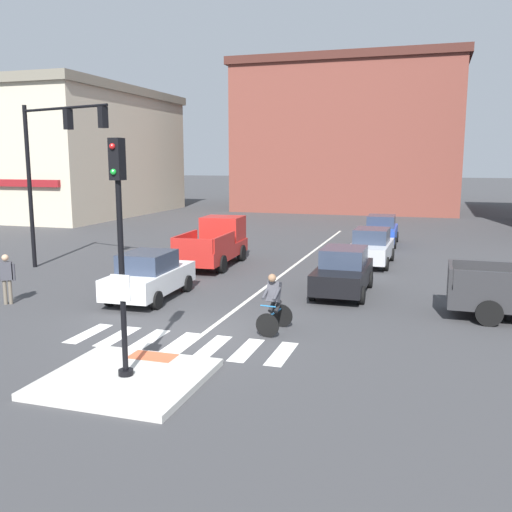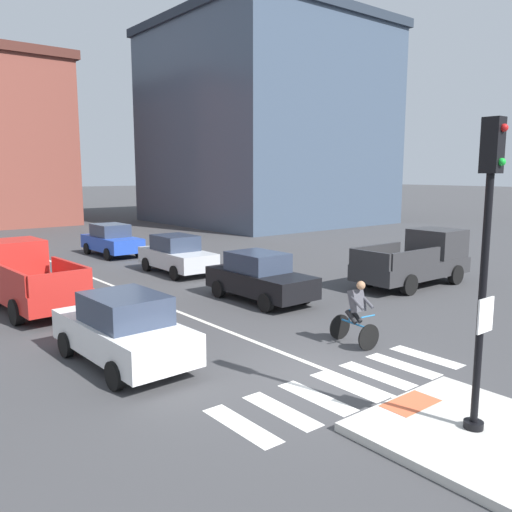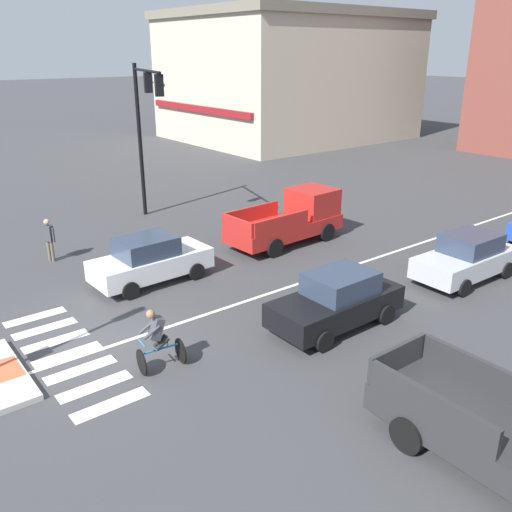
{
  "view_description": "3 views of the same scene",
  "coord_description": "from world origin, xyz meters",
  "px_view_note": "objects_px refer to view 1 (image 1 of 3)",
  "views": [
    {
      "loc": [
        6.1,
        -13.54,
        4.7
      ],
      "look_at": [
        0.98,
        2.79,
        1.78
      ],
      "focal_mm": 39.48,
      "sensor_mm": 36.0,
      "label": 1
    },
    {
      "loc": [
        -7.92,
        -7.57,
        4.32
      ],
      "look_at": [
        1.43,
        4.06,
        1.96
      ],
      "focal_mm": 37.25,
      "sensor_mm": 36.0,
      "label": 2
    },
    {
      "loc": [
        12.93,
        -4.46,
        7.54
      ],
      "look_at": [
        1.0,
        4.81,
        1.81
      ],
      "focal_mm": 38.12,
      "sensor_mm": 36.0,
      "label": 3
    }
  ],
  "objects_px": {
    "car_silver_eastbound_far": "(371,247)",
    "car_white_westbound_near": "(150,276)",
    "car_blue_eastbound_distant": "(381,230)",
    "cyclist": "(274,302)",
    "car_black_eastbound_mid": "(343,271)",
    "pedestrian_at_curb_left": "(6,275)",
    "pickup_truck_red_westbound_far": "(215,243)",
    "signal_pole": "(120,237)",
    "traffic_light_mast": "(50,157)"
  },
  "relations": [
    {
      "from": "car_silver_eastbound_far",
      "to": "car_blue_eastbound_distant",
      "type": "bearing_deg",
      "value": 91.18
    },
    {
      "from": "traffic_light_mast",
      "to": "car_silver_eastbound_far",
      "type": "xyz_separation_m",
      "value": [
        12.74,
        5.53,
        -4.04
      ]
    },
    {
      "from": "car_blue_eastbound_distant",
      "to": "pickup_truck_red_westbound_far",
      "type": "distance_m",
      "value": 10.77
    },
    {
      "from": "pickup_truck_red_westbound_far",
      "to": "pedestrian_at_curb_left",
      "type": "height_order",
      "value": "pickup_truck_red_westbound_far"
    },
    {
      "from": "signal_pole",
      "to": "pedestrian_at_curb_left",
      "type": "distance_m",
      "value": 8.8
    },
    {
      "from": "car_blue_eastbound_distant",
      "to": "cyclist",
      "type": "relative_size",
      "value": 2.46
    },
    {
      "from": "pickup_truck_red_westbound_far",
      "to": "car_blue_eastbound_distant",
      "type": "bearing_deg",
      "value": 51.92
    },
    {
      "from": "car_silver_eastbound_far",
      "to": "cyclist",
      "type": "bearing_deg",
      "value": -97.34
    },
    {
      "from": "car_white_westbound_near",
      "to": "traffic_light_mast",
      "type": "bearing_deg",
      "value": 152.18
    },
    {
      "from": "car_silver_eastbound_far",
      "to": "car_white_westbound_near",
      "type": "distance_m",
      "value": 10.97
    },
    {
      "from": "signal_pole",
      "to": "traffic_light_mast",
      "type": "height_order",
      "value": "traffic_light_mast"
    },
    {
      "from": "pedestrian_at_curb_left",
      "to": "car_silver_eastbound_far",
      "type": "bearing_deg",
      "value": 45.58
    },
    {
      "from": "car_blue_eastbound_distant",
      "to": "pedestrian_at_curb_left",
      "type": "relative_size",
      "value": 2.47
    },
    {
      "from": "signal_pole",
      "to": "traffic_light_mast",
      "type": "xyz_separation_m",
      "value": [
        -9.2,
        10.04,
        1.7
      ]
    },
    {
      "from": "cyclist",
      "to": "signal_pole",
      "type": "bearing_deg",
      "value": -115.79
    },
    {
      "from": "pickup_truck_red_westbound_far",
      "to": "cyclist",
      "type": "height_order",
      "value": "pickup_truck_red_westbound_far"
    },
    {
      "from": "car_blue_eastbound_distant",
      "to": "car_black_eastbound_mid",
      "type": "bearing_deg",
      "value": -90.97
    },
    {
      "from": "car_white_westbound_near",
      "to": "car_blue_eastbound_distant",
      "type": "bearing_deg",
      "value": 67.16
    },
    {
      "from": "car_black_eastbound_mid",
      "to": "traffic_light_mast",
      "type": "bearing_deg",
      "value": 177.51
    },
    {
      "from": "pickup_truck_red_westbound_far",
      "to": "pedestrian_at_curb_left",
      "type": "xyz_separation_m",
      "value": [
        -3.89,
        -8.82,
        0.0
      ]
    },
    {
      "from": "car_silver_eastbound_far",
      "to": "pickup_truck_red_westbound_far",
      "type": "distance_m",
      "value": 7.09
    },
    {
      "from": "traffic_light_mast",
      "to": "car_white_westbound_near",
      "type": "distance_m",
      "value": 8.09
    },
    {
      "from": "signal_pole",
      "to": "car_silver_eastbound_far",
      "type": "relative_size",
      "value": 1.21
    },
    {
      "from": "signal_pole",
      "to": "car_blue_eastbound_distant",
      "type": "relative_size",
      "value": 1.21
    },
    {
      "from": "car_blue_eastbound_distant",
      "to": "pedestrian_at_curb_left",
      "type": "bearing_deg",
      "value": -121.34
    },
    {
      "from": "car_blue_eastbound_distant",
      "to": "cyclist",
      "type": "distance_m",
      "value": 17.72
    },
    {
      "from": "pickup_truck_red_westbound_far",
      "to": "cyclist",
      "type": "xyz_separation_m",
      "value": [
        5.33,
        -9.19,
        -0.11
      ]
    },
    {
      "from": "car_silver_eastbound_far",
      "to": "car_blue_eastbound_distant",
      "type": "height_order",
      "value": "same"
    },
    {
      "from": "traffic_light_mast",
      "to": "car_black_eastbound_mid",
      "type": "height_order",
      "value": "traffic_light_mast"
    },
    {
      "from": "car_blue_eastbound_distant",
      "to": "pickup_truck_red_westbound_far",
      "type": "height_order",
      "value": "pickup_truck_red_westbound_far"
    },
    {
      "from": "car_white_westbound_near",
      "to": "pedestrian_at_curb_left",
      "type": "height_order",
      "value": "pedestrian_at_curb_left"
    },
    {
      "from": "car_white_westbound_near",
      "to": "car_blue_eastbound_distant",
      "type": "xyz_separation_m",
      "value": [
        6.41,
        15.22,
        0.0
      ]
    },
    {
      "from": "car_black_eastbound_mid",
      "to": "car_white_westbound_near",
      "type": "relative_size",
      "value": 0.99
    },
    {
      "from": "car_black_eastbound_mid",
      "to": "pedestrian_at_curb_left",
      "type": "bearing_deg",
      "value": -155.01
    },
    {
      "from": "signal_pole",
      "to": "car_white_westbound_near",
      "type": "relative_size",
      "value": 1.2
    },
    {
      "from": "traffic_light_mast",
      "to": "car_white_westbound_near",
      "type": "height_order",
      "value": "traffic_light_mast"
    },
    {
      "from": "traffic_light_mast",
      "to": "cyclist",
      "type": "distance_m",
      "value": 13.27
    },
    {
      "from": "signal_pole",
      "to": "pedestrian_at_curb_left",
      "type": "xyz_separation_m",
      "value": [
        -7.13,
        4.69,
        -2.17
      ]
    },
    {
      "from": "signal_pole",
      "to": "pickup_truck_red_westbound_far",
      "type": "xyz_separation_m",
      "value": [
        -3.24,
        13.51,
        -2.17
      ]
    },
    {
      "from": "car_silver_eastbound_far",
      "to": "pickup_truck_red_westbound_far",
      "type": "xyz_separation_m",
      "value": [
        -6.78,
        -2.06,
        0.17
      ]
    },
    {
      "from": "car_silver_eastbound_far",
      "to": "car_blue_eastbound_distant",
      "type": "xyz_separation_m",
      "value": [
        -0.13,
        6.42,
        0.0
      ]
    },
    {
      "from": "signal_pole",
      "to": "pedestrian_at_curb_left",
      "type": "bearing_deg",
      "value": 146.65
    },
    {
      "from": "car_silver_eastbound_far",
      "to": "car_white_westbound_near",
      "type": "bearing_deg",
      "value": -126.62
    },
    {
      "from": "pickup_truck_red_westbound_far",
      "to": "cyclist",
      "type": "relative_size",
      "value": 3.09
    },
    {
      "from": "signal_pole",
      "to": "cyclist",
      "type": "height_order",
      "value": "signal_pole"
    },
    {
      "from": "signal_pole",
      "to": "car_white_westbound_near",
      "type": "xyz_separation_m",
      "value": [
        -3.01,
        6.77,
        -2.34
      ]
    },
    {
      "from": "traffic_light_mast",
      "to": "car_silver_eastbound_far",
      "type": "distance_m",
      "value": 14.47
    },
    {
      "from": "traffic_light_mast",
      "to": "car_white_westbound_near",
      "type": "relative_size",
      "value": 1.69
    },
    {
      "from": "pickup_truck_red_westbound_far",
      "to": "cyclist",
      "type": "bearing_deg",
      "value": -59.88
    },
    {
      "from": "pickup_truck_red_westbound_far",
      "to": "car_white_westbound_near",
      "type": "bearing_deg",
      "value": -88.02
    }
  ]
}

